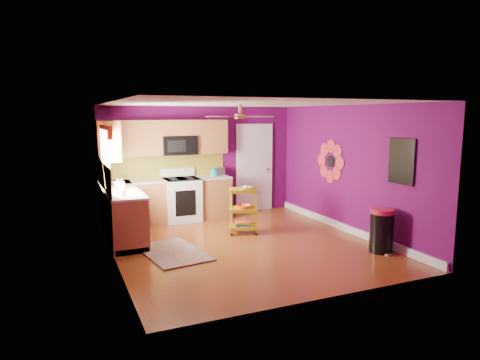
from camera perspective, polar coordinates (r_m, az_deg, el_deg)
name	(u,v)px	position (r m, az deg, el deg)	size (l,w,h in m)	color
ground	(244,244)	(7.78, 0.59, -8.57)	(5.00, 5.00, 0.00)	#6A2F10
room_envelope	(246,154)	(7.48, 0.80, 3.49)	(4.54, 5.04, 2.52)	#56094E
lower_cabinets	(149,207)	(8.97, -12.10, -3.58)	(2.81, 2.31, 0.94)	brown
electric_range	(182,199)	(9.48, -7.80, -2.51)	(0.76, 0.66, 1.13)	white
upper_cabinetry	(148,140)	(9.15, -12.16, 5.29)	(2.80, 2.30, 1.26)	brown
left_window	(105,148)	(7.91, -17.51, 4.13)	(0.08, 1.35, 1.08)	white
panel_door	(254,169)	(10.32, 1.91, 1.52)	(0.95, 0.11, 2.15)	white
right_wall_art	(360,161)	(8.36, 15.69, 2.42)	(0.04, 2.74, 1.04)	black
ceiling_fan	(240,116)	(7.62, 0.00, 8.54)	(1.01, 1.01, 0.26)	#BF8C3F
shag_rug	(173,252)	(7.40, -8.95, -9.50)	(0.89, 1.46, 0.02)	black
rolling_cart	(244,209)	(8.36, 0.49, -3.86)	(0.63, 0.54, 0.96)	gold
trash_can	(382,231)	(7.65, 18.35, -6.43)	(0.50, 0.50, 0.75)	black
teal_kettle	(214,172)	(9.65, -3.48, 1.01)	(0.18, 0.18, 0.21)	teal
toaster	(219,171)	(9.82, -2.76, 1.18)	(0.22, 0.15, 0.18)	beige
soap_bottle_a	(122,184)	(8.26, -15.48, -0.46)	(0.09, 0.09, 0.20)	#EA3F72
soap_bottle_b	(118,183)	(8.48, -15.97, -0.34)	(0.14, 0.14, 0.18)	white
counter_dish	(118,183)	(8.81, -15.98, -0.40)	(0.25, 0.25, 0.06)	white
counter_cup	(122,193)	(7.58, -15.42, -1.65)	(0.13, 0.13, 0.10)	white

